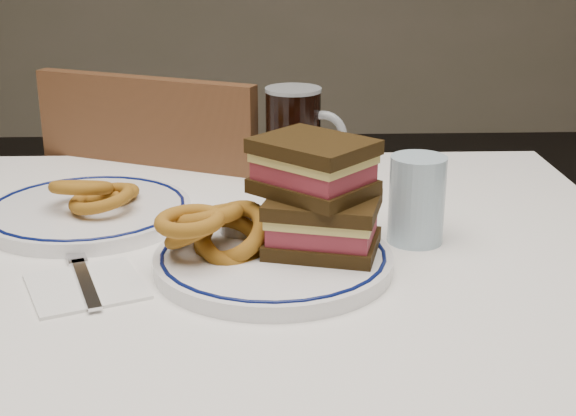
{
  "coord_description": "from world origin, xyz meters",
  "views": [
    {
      "loc": [
        0.13,
        -0.97,
        1.14
      ],
      "look_at": [
        0.16,
        -0.05,
        0.82
      ],
      "focal_mm": 50.0,
      "sensor_mm": 36.0,
      "label": 1
    }
  ],
  "objects_px": {
    "chair_far": "(186,274)",
    "beer_mug": "(295,133)",
    "reuben_sandwich": "(318,196)",
    "main_plate": "(273,259)",
    "far_plate": "(88,211)"
  },
  "relations": [
    {
      "from": "main_plate",
      "to": "beer_mug",
      "type": "relative_size",
      "value": 1.93
    },
    {
      "from": "chair_far",
      "to": "reuben_sandwich",
      "type": "relative_size",
      "value": 5.29
    },
    {
      "from": "beer_mug",
      "to": "reuben_sandwich",
      "type": "bearing_deg",
      "value": -87.99
    },
    {
      "from": "main_plate",
      "to": "far_plate",
      "type": "xyz_separation_m",
      "value": [
        -0.26,
        0.18,
        0.0
      ]
    },
    {
      "from": "chair_far",
      "to": "beer_mug",
      "type": "relative_size",
      "value": 6.02
    },
    {
      "from": "main_plate",
      "to": "reuben_sandwich",
      "type": "height_order",
      "value": "reuben_sandwich"
    },
    {
      "from": "main_plate",
      "to": "beer_mug",
      "type": "bearing_deg",
      "value": 83.29
    },
    {
      "from": "beer_mug",
      "to": "far_plate",
      "type": "xyz_separation_m",
      "value": [
        -0.3,
        -0.18,
        -0.06
      ]
    },
    {
      "from": "beer_mug",
      "to": "far_plate",
      "type": "bearing_deg",
      "value": -149.24
    },
    {
      "from": "chair_far",
      "to": "reuben_sandwich",
      "type": "bearing_deg",
      "value": -68.3
    },
    {
      "from": "reuben_sandwich",
      "to": "far_plate",
      "type": "xyz_separation_m",
      "value": [
        -0.31,
        0.17,
        -0.08
      ]
    },
    {
      "from": "beer_mug",
      "to": "far_plate",
      "type": "height_order",
      "value": "beer_mug"
    },
    {
      "from": "main_plate",
      "to": "beer_mug",
      "type": "height_order",
      "value": "beer_mug"
    },
    {
      "from": "beer_mug",
      "to": "far_plate",
      "type": "relative_size",
      "value": 0.52
    },
    {
      "from": "chair_far",
      "to": "main_plate",
      "type": "distance_m",
      "value": 0.65
    }
  ]
}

